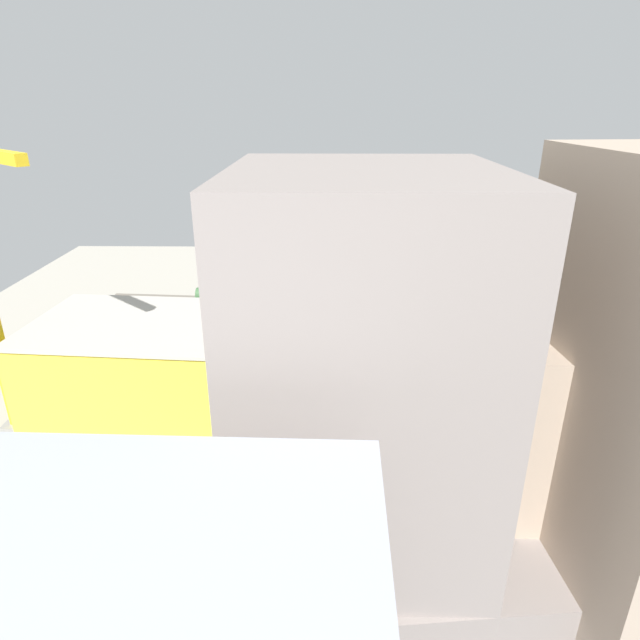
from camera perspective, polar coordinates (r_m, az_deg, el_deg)
The scene contains 24 objects.
ground_plane at distance 104.01m, azimuth -2.10°, elevation -2.93°, with size 153.06×153.06×0.00m, color #9E998C.
rail_bed at distance 122.51m, azimuth -1.64°, elevation 1.10°, with size 95.66×14.36×0.01m, color #665E54.
street_asphalt at distance 101.89m, azimuth -2.16°, elevation -3.50°, with size 95.66×9.00×0.01m, color #424244.
track_rails at distance 122.44m, azimuth -1.64°, elevation 1.18°, with size 95.43×14.61×0.12m.
platform_canopy_near at distance 114.19m, azimuth 3.05°, elevation 1.50°, with size 61.62×8.97×4.08m.
locomotive at distance 126.27m, azimuth 9.86°, elevation 2.34°, with size 14.17×3.87×5.29m.
passenger_coach at distance 130.92m, azimuth 19.16°, elevation 2.71°, with size 16.38×3.98×5.93m.
freight_coach_far at distance 120.12m, azimuth -9.20°, elevation 1.99°, with size 17.03×4.27×6.07m.
parked_car_0 at distance 98.38m, azimuth 3.71°, elevation -4.00°, with size 4.49×2.04×1.87m.
parked_car_1 at distance 98.30m, azimuth -0.38°, elevation -4.03°, with size 4.65×2.29×1.61m.
parked_car_2 at distance 98.66m, azimuth -5.30°, elevation -4.02°, with size 4.38×2.15×1.64m.
parked_car_3 at distance 99.71m, azimuth -9.57°, elevation -3.96°, with size 4.46×2.24×1.66m.
parked_car_4 at distance 101.36m, azimuth -13.46°, elevation -3.80°, with size 4.28×2.21×1.79m.
parked_car_5 at distance 103.32m, azimuth -17.39°, elevation -3.75°, with size 4.75×1.97×1.67m.
parked_car_6 at distance 105.90m, azimuth -21.07°, elevation -3.58°, with size 4.78×2.27×1.76m.
parked_car_7 at distance 109.15m, azimuth -24.91°, elevation -3.44°, with size 4.60×2.34×1.73m.
construction_building at distance 80.88m, azimuth -15.85°, elevation -5.57°, with size 35.91×20.09×15.43m, color yellow.
construction_roof_slab at distance 77.60m, azimuth -16.46°, elevation -0.40°, with size 36.51×20.69×0.40m, color #ADA89E.
box_truck_0 at distance 96.92m, azimuth -15.30°, elevation -4.68°, with size 9.83×2.97×3.36m.
street_tree_0 at distance 105.19m, azimuth -2.53°, elevation -0.01°, with size 4.45×4.45×6.66m.
street_tree_1 at distance 105.28m, azimuth 10.81°, elevation 0.35°, with size 6.15×6.15×8.76m.
street_tree_2 at distance 103.92m, azimuth 3.84°, elevation 0.10°, with size 4.64×4.64×7.48m.
traffic_light at distance 104.63m, azimuth 2.71°, elevation -0.25°, with size 0.50×0.36×6.34m.
background_skyline at distance 36.44m, azimuth 17.65°, elevation -25.88°, with size 51.92×43.56×42.38m.
Camera 1 is at (-5.23, 93.87, 44.49)m, focal length 30.08 mm.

